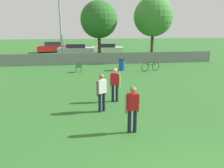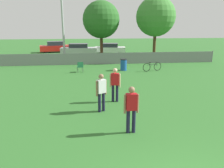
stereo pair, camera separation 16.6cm
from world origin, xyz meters
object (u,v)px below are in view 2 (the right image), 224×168
(tree_far_right, at_px, (156,17))
(parked_car_white, at_px, (110,48))
(bicycle_sideline, at_px, (152,67))
(player_defender_red, at_px, (115,83))
(parked_car_silver, at_px, (79,49))
(tree_near_pole, at_px, (101,20))
(trash_bin, at_px, (124,65))
(folding_chair_sideline, at_px, (80,66))
(player_thrower_red, at_px, (131,107))
(parked_car_red, at_px, (56,47))
(light_pole, at_px, (62,8))
(player_receiver_white, at_px, (101,90))

(tree_far_right, bearing_deg, parked_car_white, 123.27)
(bicycle_sideline, xyz_separation_m, parked_car_white, (-2.24, 12.10, 0.31))
(player_defender_red, distance_m, parked_car_white, 19.29)
(parked_car_silver, distance_m, parked_car_white, 4.15)
(tree_near_pole, height_order, trash_bin, tree_near_pole)
(folding_chair_sideline, bearing_deg, player_thrower_red, 89.45)
(parked_car_red, bearing_deg, tree_near_pole, -65.65)
(trash_bin, bearing_deg, light_pole, 142.49)
(light_pole, distance_m, player_thrower_red, 16.02)
(tree_near_pole, distance_m, parked_car_red, 10.75)
(parked_car_white, bearing_deg, tree_near_pole, -96.16)
(folding_chair_sideline, bearing_deg, light_pole, -81.25)
(tree_near_pole, xyz_separation_m, player_defender_red, (-0.29, -13.25, -3.27))
(bicycle_sideline, bearing_deg, parked_car_white, 84.66)
(player_receiver_white, distance_m, bicycle_sideline, 9.64)
(tree_near_pole, xyz_separation_m, bicycle_sideline, (3.77, -6.15, -3.88))
(player_thrower_red, xyz_separation_m, bicycle_sideline, (3.93, 10.41, -0.61))
(bicycle_sideline, bearing_deg, player_receiver_white, -135.90)
(trash_bin, relative_size, parked_car_silver, 0.21)
(bicycle_sideline, bearing_deg, light_pole, 132.85)
(player_receiver_white, xyz_separation_m, player_thrower_red, (0.89, -2.09, 0.00))
(tree_near_pole, distance_m, player_thrower_red, 16.89)
(bicycle_sideline, distance_m, parked_car_white, 12.31)
(parked_car_silver, bearing_deg, player_thrower_red, -80.08)
(light_pole, bearing_deg, player_receiver_white, -78.08)
(tree_far_right, distance_m, player_receiver_white, 16.02)
(player_receiver_white, relative_size, parked_car_silver, 0.36)
(player_defender_red, distance_m, parked_car_silver, 18.89)
(tree_near_pole, distance_m, folding_chair_sideline, 7.38)
(light_pole, xyz_separation_m, parked_car_red, (-2.13, 9.83, -4.55))
(tree_far_right, height_order, parked_car_silver, tree_far_right)
(trash_bin, bearing_deg, player_receiver_white, -105.70)
(parked_car_white, bearing_deg, bicycle_sideline, -71.23)
(player_thrower_red, bearing_deg, parked_car_silver, 93.29)
(player_defender_red, relative_size, player_receiver_white, 1.00)
(tree_near_pole, distance_m, player_receiver_white, 14.88)
(parked_car_silver, bearing_deg, trash_bin, -66.28)
(folding_chair_sideline, distance_m, parked_car_silver, 11.48)
(light_pole, height_order, player_receiver_white, light_pole)
(light_pole, height_order, parked_car_red, light_pole)
(player_thrower_red, bearing_deg, tree_near_pole, 86.43)
(parked_car_silver, bearing_deg, parked_car_white, 9.88)
(light_pole, bearing_deg, parked_car_white, 54.73)
(tree_far_right, height_order, parked_car_white, tree_far_right)
(folding_chair_sideline, height_order, parked_car_white, parked_car_white)
(player_defender_red, bearing_deg, tree_near_pole, 99.07)
(tree_near_pole, bearing_deg, parked_car_white, 75.56)
(tree_near_pole, distance_m, parked_car_silver, 7.04)
(light_pole, xyz_separation_m, trash_bin, (5.23, -4.01, -4.79))
(tree_near_pole, height_order, player_receiver_white, tree_near_pole)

